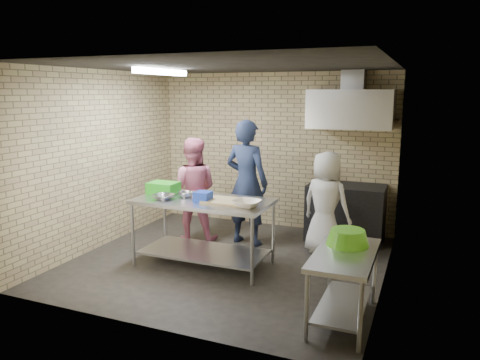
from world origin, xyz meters
name	(u,v)px	position (x,y,z in m)	size (l,w,h in m)	color
floor	(228,262)	(0.00, 0.00, 0.00)	(4.20, 4.20, 0.00)	black
ceiling	(227,66)	(0.00, 0.00, 2.70)	(4.20, 4.20, 0.00)	black
back_wall	(274,151)	(0.00, 2.00, 1.35)	(4.20, 0.06, 2.70)	tan
front_wall	(144,199)	(0.00, -2.00, 1.35)	(4.20, 0.06, 2.70)	tan
left_wall	(103,159)	(-2.10, 0.00, 1.35)	(0.06, 4.00, 2.70)	tan
right_wall	(389,179)	(2.10, 0.00, 1.35)	(0.06, 4.00, 2.70)	tan
prep_table	(204,232)	(-0.27, -0.21, 0.46)	(1.85, 0.92, 0.92)	#ACADB2
side_counter	(343,287)	(1.80, -1.10, 0.38)	(0.60, 1.20, 0.75)	silver
stove	(346,212)	(1.35, 1.65, 0.45)	(1.20, 0.70, 0.90)	black
range_hood	(351,109)	(1.35, 1.70, 2.10)	(1.30, 0.60, 0.60)	silver
hood_duct	(354,80)	(1.35, 1.85, 2.55)	(0.35, 0.30, 0.30)	#A5A8AD
wall_shelf	(372,121)	(1.65, 1.89, 1.92)	(0.80, 0.20, 0.04)	#3F2B19
fluorescent_fixture	(162,72)	(-1.00, 0.00, 2.64)	(0.10, 1.25, 0.08)	white
green_crate	(163,188)	(-0.97, -0.09, 1.01)	(0.41, 0.31, 0.16)	green
blue_tub	(203,197)	(-0.22, -0.31, 0.99)	(0.21, 0.21, 0.13)	#193BBC
cutting_board	(226,201)	(0.08, -0.23, 0.94)	(0.56, 0.43, 0.03)	tan
mixing_bowl_a	(163,197)	(-0.77, -0.41, 0.96)	(0.29, 0.29, 0.07)	#AAADB1
mixing_bowl_b	(185,195)	(-0.57, -0.16, 0.96)	(0.22, 0.22, 0.07)	silver
ceramic_bowl	(247,204)	(0.43, -0.36, 0.97)	(0.36, 0.36, 0.09)	beige
green_basin	(348,237)	(1.78, -0.85, 0.83)	(0.46, 0.46, 0.17)	#59C626
bottle_red	(356,113)	(1.40, 1.89, 2.03)	(0.07, 0.07, 0.18)	#B22619
man_navy	(247,183)	(-0.06, 0.87, 0.98)	(0.71, 0.47, 1.96)	#161E37
woman_pink	(193,190)	(-0.92, 0.69, 0.83)	(0.81, 0.63, 1.66)	pink
woman_white	(326,204)	(1.19, 0.85, 0.76)	(0.75, 0.49, 1.53)	silver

